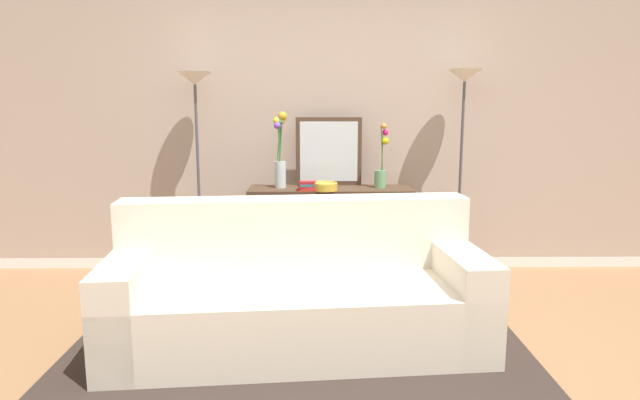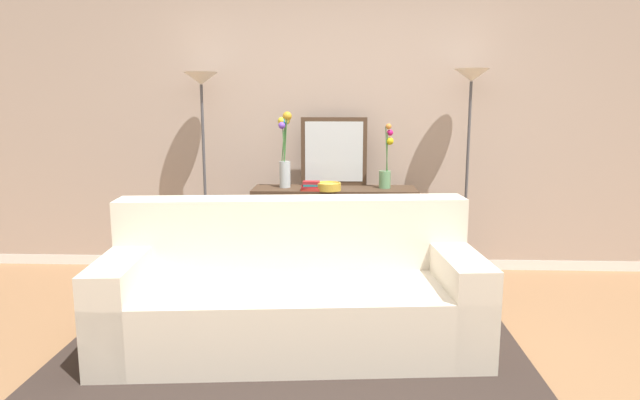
% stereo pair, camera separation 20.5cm
% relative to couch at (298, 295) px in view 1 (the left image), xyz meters
% --- Properties ---
extents(ground_plane, '(16.00, 16.00, 0.02)m').
position_rel_couch_xyz_m(ground_plane, '(0.26, -0.43, -0.32)').
color(ground_plane, '#936B47').
extents(back_wall, '(12.00, 0.15, 2.83)m').
position_rel_couch_xyz_m(back_wall, '(0.26, 1.69, 1.10)').
color(back_wall, white).
rests_on(back_wall, ground).
extents(area_rug, '(2.79, 1.98, 0.01)m').
position_rel_couch_xyz_m(area_rug, '(0.01, -0.16, -0.31)').
color(area_rug, '#332823').
rests_on(area_rug, ground).
extents(couch, '(2.32, 1.09, 0.88)m').
position_rel_couch_xyz_m(couch, '(0.00, 0.00, 0.00)').
color(couch, beige).
rests_on(couch, ground).
extents(console_table, '(1.35, 0.39, 0.79)m').
position_rel_couch_xyz_m(console_table, '(0.24, 1.28, 0.24)').
color(console_table, '#473323').
rests_on(console_table, ground).
extents(floor_lamp_left, '(0.28, 0.28, 1.73)m').
position_rel_couch_xyz_m(floor_lamp_left, '(-0.87, 1.35, 1.05)').
color(floor_lamp_left, '#4C4C51').
rests_on(floor_lamp_left, ground).
extents(floor_lamp_right, '(0.28, 0.28, 1.76)m').
position_rel_couch_xyz_m(floor_lamp_right, '(1.33, 1.35, 1.07)').
color(floor_lamp_right, '#4C4C51').
rests_on(floor_lamp_right, ground).
extents(wall_mirror, '(0.56, 0.02, 0.58)m').
position_rel_couch_xyz_m(wall_mirror, '(0.23, 1.44, 0.76)').
color(wall_mirror, '#473323').
rests_on(wall_mirror, console_table).
extents(vase_tall_flowers, '(0.12, 0.13, 0.63)m').
position_rel_couch_xyz_m(vase_tall_flowers, '(-0.18, 1.31, 0.79)').
color(vase_tall_flowers, silver).
rests_on(vase_tall_flowers, console_table).
extents(vase_short_flowers, '(0.11, 0.10, 0.53)m').
position_rel_couch_xyz_m(vase_short_flowers, '(0.66, 1.30, 0.65)').
color(vase_short_flowers, '#669E6B').
rests_on(vase_short_flowers, console_table).
extents(fruit_bowl, '(0.20, 0.20, 0.07)m').
position_rel_couch_xyz_m(fruit_bowl, '(0.19, 1.15, 0.51)').
color(fruit_bowl, gold).
rests_on(fruit_bowl, console_table).
extents(book_stack, '(0.18, 0.14, 0.07)m').
position_rel_couch_xyz_m(book_stack, '(0.05, 1.15, 0.51)').
color(book_stack, '#BC3328').
rests_on(book_stack, console_table).
extents(book_row_under_console, '(0.49, 0.18, 0.12)m').
position_rel_couch_xyz_m(book_row_under_console, '(-0.08, 1.28, -0.26)').
color(book_row_under_console, '#1E7075').
rests_on(book_row_under_console, ground).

